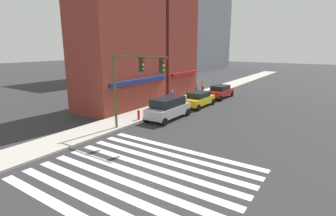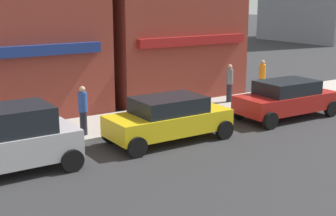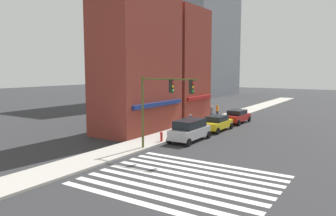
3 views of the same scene
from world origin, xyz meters
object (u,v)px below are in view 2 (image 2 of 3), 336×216
Objects in this scene: sedan_yellow at (169,118)px; pedestrian_grey_coat at (229,82)px; pedestrian_blue_shirt at (83,110)px; sedan_red at (286,98)px; pedestrian_orange_vest at (262,77)px.

sedan_yellow is 6.33m from pedestrian_grey_coat.
pedestrian_blue_shirt reaches higher than sedan_yellow.
sedan_red is 2.51× the size of pedestrian_orange_vest.
sedan_red is at bearing -25.08° from pedestrian_orange_vest.
pedestrian_orange_vest reaches higher than sedan_yellow.
pedestrian_orange_vest reaches higher than sedan_red.
sedan_yellow is 2.49× the size of pedestrian_grey_coat.
sedan_red is (5.86, 0.00, 0.00)m from sedan_yellow.
sedan_yellow is at bearing -61.60° from pedestrian_orange_vest.
sedan_yellow is 8.56m from pedestrian_orange_vest.
sedan_red is 2.51× the size of pedestrian_grey_coat.
pedestrian_grey_coat is (5.47, 3.17, 0.23)m from sedan_yellow.
pedestrian_orange_vest and pedestrian_grey_coat have the same top height.
pedestrian_grey_coat is (-2.36, -0.28, 0.00)m from pedestrian_orange_vest.
pedestrian_grey_coat is at bearing 98.60° from sedan_red.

